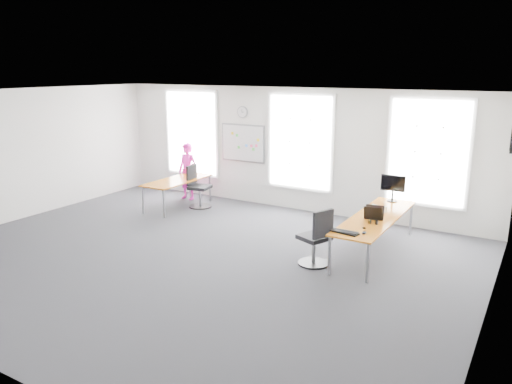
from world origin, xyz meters
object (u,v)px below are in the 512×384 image
Objects in this scene: keyboard at (345,232)px; monitor at (393,186)px; person at (188,171)px; headphones at (373,222)px; chair_left at (198,189)px; desk_left at (177,182)px; desk_right at (375,219)px; chair_right at (316,241)px.

keyboard is 2.48m from monitor.
headphones is (5.68, -1.88, 0.01)m from person.
chair_left is 0.92m from person.
desk_left is 0.53m from chair_left.
headphones is at bearing -11.47° from desk_left.
desk_left is (-5.29, 0.60, -0.02)m from desk_right.
desk_left is at bearing 150.94° from headphones.
headphones is (0.11, -0.49, 0.09)m from desk_right.
monitor reaches higher than chair_left.
person reaches higher than chair_left.
person is (-0.29, 0.78, 0.10)m from desk_left.
chair_right is at bearing -178.12° from keyboard.
desk_left is 1.83× the size of chair_left.
headphones is at bearing -18.51° from person.
desk_left is at bearing -88.48° from chair_right.
chair_right is 1.08m from headphones.
desk_left is 12.16× the size of headphones.
chair_right is at bearing -158.13° from headphones.
chair_right is (-0.70, -1.15, -0.21)m from desk_right.
desk_right is 5.23× the size of monitor.
desk_left is 5.44m from keyboard.
person is (-0.71, 0.50, 0.29)m from chair_left.
person is at bearing 178.32° from monitor.
chair_left is at bearing -93.52° from chair_right.
chair_left is (-4.87, 0.88, -0.20)m from desk_right.
headphones is at bearing 151.89° from chair_right.
chair_left is at bearing -175.91° from monitor.
monitor is at bearing 6.97° from desk_left.
monitor is (-0.04, 1.24, 0.39)m from desk_right.
keyboard is 0.77m from headphones.
person is at bearing 144.14° from headphones.
desk_right is 18.37× the size of headphones.
desk_left is 4.92m from chair_right.
desk_right is 0.51m from headphones.
monitor reaches higher than chair_right.
headphones reaches higher than desk_right.
headphones is at bearing 78.27° from keyboard.
chair_right reaches higher than desk_right.
keyboard is at bearing -127.64° from headphones.
keyboard is (0.54, -0.06, 0.27)m from chair_right.
chair_right is at bearing -121.07° from desk_right.
desk_right is at bearing -109.26° from chair_left.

